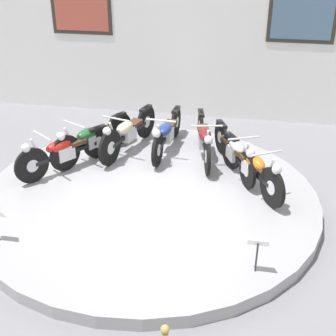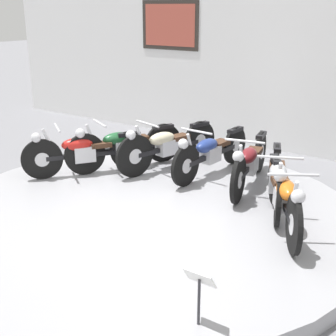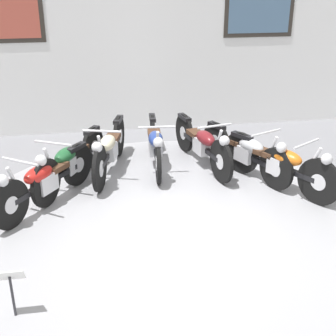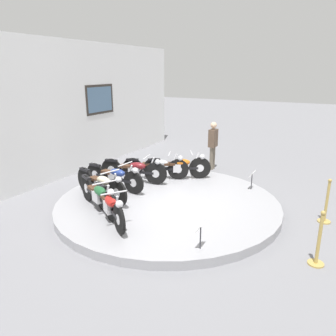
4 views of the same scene
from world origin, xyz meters
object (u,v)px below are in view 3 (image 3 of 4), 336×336
at_px(motorcycle_cream, 109,148).
at_px(info_placard_front_left, 10,282).
at_px(motorcycle_red, 44,179).
at_px(motorcycle_blue, 155,143).
at_px(motorcycle_maroon, 203,143).
at_px(motorcycle_orange, 280,163).
at_px(motorcycle_silver, 246,151).
at_px(motorcycle_green, 70,160).

height_order(motorcycle_cream, info_placard_front_left, motorcycle_cream).
bearing_deg(motorcycle_red, motorcycle_blue, 34.07).
relative_size(motorcycle_maroon, motorcycle_orange, 1.13).
bearing_deg(motorcycle_cream, motorcycle_silver, -11.01).
xyz_separation_m(motorcycle_cream, motorcycle_orange, (2.33, -0.95, -0.01)).
xyz_separation_m(motorcycle_maroon, motorcycle_silver, (0.57, -0.39, -0.01)).
distance_m(motorcycle_red, motorcycle_maroon, 2.51).
height_order(motorcycle_red, motorcycle_green, motorcycle_green).
height_order(motorcycle_red, motorcycle_maroon, motorcycle_maroon).
xyz_separation_m(motorcycle_maroon, info_placard_front_left, (-2.46, -3.08, -0.02)).
bearing_deg(motorcycle_silver, motorcycle_cream, 168.99).
xyz_separation_m(motorcycle_orange, info_placard_front_left, (-3.35, -2.13, -0.02)).
bearing_deg(motorcycle_green, motorcycle_blue, 22.07).
xyz_separation_m(motorcycle_silver, info_placard_front_left, (-3.03, -2.69, -0.01)).
xyz_separation_m(motorcycle_green, motorcycle_orange, (2.90, -0.56, -0.00)).
bearing_deg(motorcycle_cream, motorcycle_red, -133.02).
xyz_separation_m(motorcycle_red, motorcycle_blue, (1.61, 1.09, -0.00)).
bearing_deg(motorcycle_red, info_placard_front_left, -93.52).
bearing_deg(motorcycle_maroon, motorcycle_blue, 169.25).
xyz_separation_m(motorcycle_green, motorcycle_silver, (2.59, -0.00, -0.01)).
relative_size(motorcycle_blue, info_placard_front_left, 3.83).
bearing_deg(motorcycle_silver, motorcycle_green, 179.93).
xyz_separation_m(motorcycle_silver, motorcycle_orange, (0.31, -0.56, 0.01)).
bearing_deg(motorcycle_silver, motorcycle_orange, -60.92).
relative_size(motorcycle_silver, motorcycle_orange, 1.05).
distance_m(motorcycle_cream, motorcycle_silver, 2.05).
height_order(motorcycle_blue, motorcycle_silver, same).
distance_m(motorcycle_red, motorcycle_silver, 2.96).
xyz_separation_m(motorcycle_red, motorcycle_orange, (3.21, -0.00, 0.01)).
bearing_deg(motorcycle_blue, motorcycle_red, -145.93).
xyz_separation_m(motorcycle_maroon, motorcycle_orange, (0.89, -0.95, 0.00)).
distance_m(motorcycle_orange, info_placard_front_left, 3.96).
bearing_deg(motorcycle_orange, motorcycle_red, 179.99).
xyz_separation_m(motorcycle_green, motorcycle_cream, (0.57, 0.39, 0.01)).
bearing_deg(motorcycle_cream, motorcycle_maroon, -0.08).
xyz_separation_m(motorcycle_red, motorcycle_cream, (0.89, 0.95, 0.02)).
relative_size(motorcycle_green, motorcycle_blue, 0.92).
height_order(motorcycle_silver, info_placard_front_left, motorcycle_silver).
xyz_separation_m(motorcycle_green, motorcycle_blue, (1.29, 0.52, -0.01)).
height_order(motorcycle_maroon, info_placard_front_left, motorcycle_maroon).
height_order(motorcycle_blue, motorcycle_maroon, motorcycle_maroon).
distance_m(motorcycle_red, motorcycle_green, 0.64).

